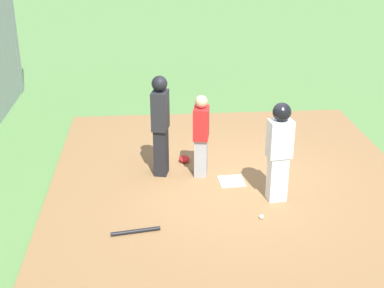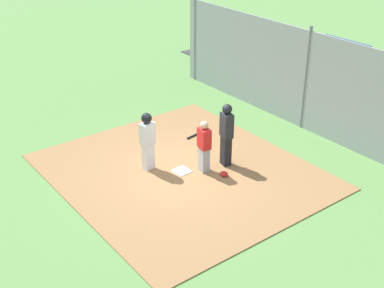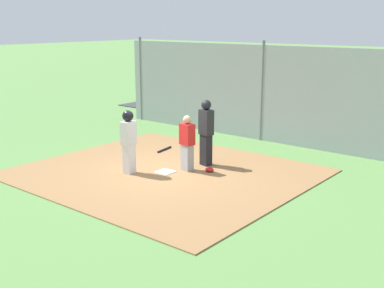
# 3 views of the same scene
# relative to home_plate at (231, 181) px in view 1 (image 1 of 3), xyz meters

# --- Properties ---
(ground_plane) EXTENTS (140.00, 140.00, 0.00)m
(ground_plane) POSITION_rel_home_plate_xyz_m (0.00, 0.00, -0.04)
(ground_plane) COLOR #5B8947
(dirt_infield) EXTENTS (7.20, 6.40, 0.03)m
(dirt_infield) POSITION_rel_home_plate_xyz_m (0.00, 0.00, -0.03)
(dirt_infield) COLOR olive
(dirt_infield) RESTS_ON ground_plane
(home_plate) EXTENTS (0.46, 0.46, 0.02)m
(home_plate) POSITION_rel_home_plate_xyz_m (0.00, 0.00, 0.00)
(home_plate) COLOR white
(home_plate) RESTS_ON dirt_infield
(catcher) EXTENTS (0.42, 0.32, 1.51)m
(catcher) POSITION_rel_home_plate_xyz_m (-0.34, -0.52, 0.77)
(catcher) COLOR #9E9EA3
(catcher) RESTS_ON dirt_infield
(umpire) EXTENTS (0.43, 0.34, 1.85)m
(umpire) POSITION_rel_home_plate_xyz_m (-0.43, -1.23, 0.97)
(umpire) COLOR black
(umpire) RESTS_ON dirt_infield
(runner) EXTENTS (0.31, 0.41, 1.69)m
(runner) POSITION_rel_home_plate_xyz_m (0.69, 0.64, 0.96)
(runner) COLOR silver
(runner) RESTS_ON dirt_infield
(baseball_bat) EXTENTS (0.18, 0.74, 0.06)m
(baseball_bat) POSITION_rel_home_plate_xyz_m (1.54, -1.67, 0.02)
(baseball_bat) COLOR black
(baseball_bat) RESTS_ON dirt_infield
(catcher_mask) EXTENTS (0.24, 0.20, 0.12)m
(catcher_mask) POSITION_rel_home_plate_xyz_m (-0.90, -0.78, 0.05)
(catcher_mask) COLOR red
(catcher_mask) RESTS_ON dirt_infield
(baseball) EXTENTS (0.07, 0.07, 0.07)m
(baseball) POSITION_rel_home_plate_xyz_m (1.29, 0.28, 0.03)
(baseball) COLOR white
(baseball) RESTS_ON dirt_infield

